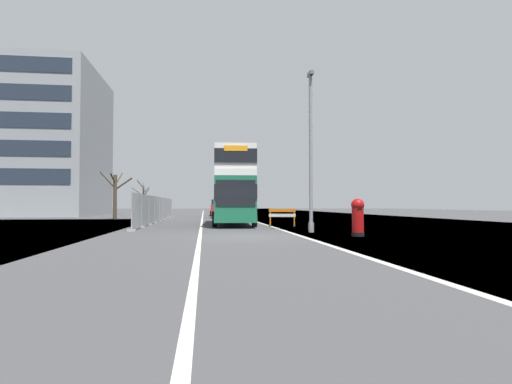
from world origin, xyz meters
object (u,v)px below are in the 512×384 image
Objects in this scene: lamppost_foreground at (311,156)px; car_oncoming_near at (221,208)px; double_decker_bus at (233,187)px; roadworks_barrier at (282,215)px; red_pillar_postbox at (358,216)px; car_receding_mid at (218,208)px.

lamppost_foreground is 24.27m from car_oncoming_near.
car_oncoming_near is at bearing 98.64° from lamppost_foreground.
lamppost_foreground is (3.37, -8.76, 1.21)m from double_decker_bus.
lamppost_foreground is at bearing -86.24° from roadworks_barrier.
red_pillar_postbox is 35.50m from car_receding_mid.
double_decker_bus is 2.39× the size of car_receding_mid.
red_pillar_postbox is at bearing -78.59° from roadworks_barrier.
car_oncoming_near is at bearing -89.64° from car_receding_mid.
roadworks_barrier is (-1.77, 8.78, -0.20)m from red_pillar_postbox.
double_decker_bus reaches higher than car_receding_mid.
lamppost_foreground is 4.90× the size of red_pillar_postbox.
lamppost_foreground is at bearing -81.36° from car_oncoming_near.
roadworks_barrier is 18.24m from car_oncoming_near.
double_decker_bus is at bearing -89.27° from car_receding_mid.
lamppost_foreground reaches higher than car_receding_mid.
red_pillar_postbox is 8.96m from roadworks_barrier.
red_pillar_postbox is (1.38, -2.89, -2.98)m from lamppost_foreground.
car_receding_mid is (-0.05, 8.41, -0.09)m from car_oncoming_near.
lamppost_foreground is 32.59m from car_receding_mid.
car_oncoming_near is (-3.23, 17.95, 0.34)m from roadworks_barrier.
roadworks_barrier is at bearing -79.79° from car_oncoming_near.
roadworks_barrier is 0.39× the size of car_receding_mid.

